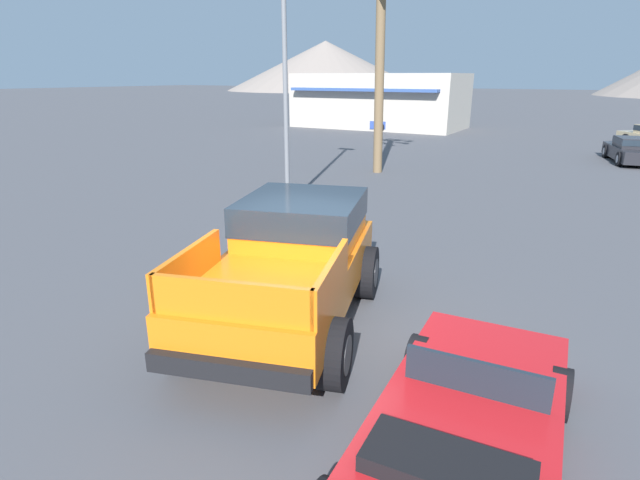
% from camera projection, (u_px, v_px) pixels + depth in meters
% --- Properties ---
extents(ground_plane, '(320.00, 320.00, 0.00)m').
position_uv_depth(ground_plane, '(306.00, 338.00, 7.54)').
color(ground_plane, '#4C4C51').
extents(orange_pickup_truck, '(3.37, 5.14, 1.89)m').
position_uv_depth(orange_pickup_truck, '(293.00, 256.00, 7.86)').
color(orange_pickup_truck, orange).
rests_on(orange_pickup_truck, ground_plane).
extents(red_convertible_car, '(2.08, 4.49, 0.99)m').
position_uv_depth(red_convertible_car, '(462.00, 440.00, 4.87)').
color(red_convertible_car, red).
rests_on(red_convertible_car, ground_plane).
extents(parked_car_blue, '(4.21, 2.15, 1.15)m').
position_uv_depth(parked_car_blue, '(402.00, 123.00, 35.33)').
color(parked_car_blue, '#334C9E').
rests_on(parked_car_blue, ground_plane).
extents(parked_car_dark, '(2.61, 4.32, 1.14)m').
position_uv_depth(parked_car_dark, '(634.00, 150.00, 22.62)').
color(parked_car_dark, '#232328').
rests_on(parked_car_dark, ground_plane).
extents(street_lamp_post, '(0.90, 0.24, 9.17)m').
position_uv_depth(street_lamp_post, '(284.00, 14.00, 13.67)').
color(street_lamp_post, slate).
rests_on(street_lamp_post, ground_plane).
extents(palm_tree_tall, '(2.47, 2.66, 8.28)m').
position_uv_depth(palm_tree_tall, '(384.00, 10.00, 18.57)').
color(palm_tree_tall, brown).
rests_on(palm_tree_tall, ground_plane).
extents(storefront_building, '(12.41, 6.77, 3.95)m').
position_uv_depth(storefront_building, '(379.00, 101.00, 37.86)').
color(storefront_building, '#BCB2A3').
rests_on(storefront_building, ground_plane).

